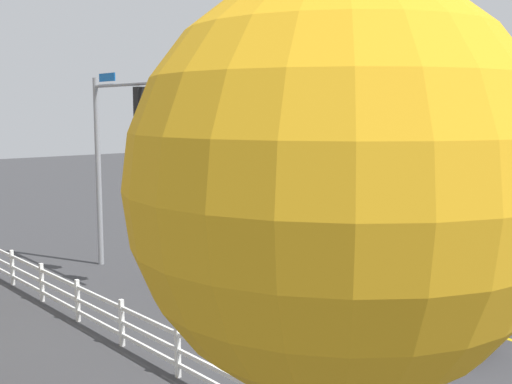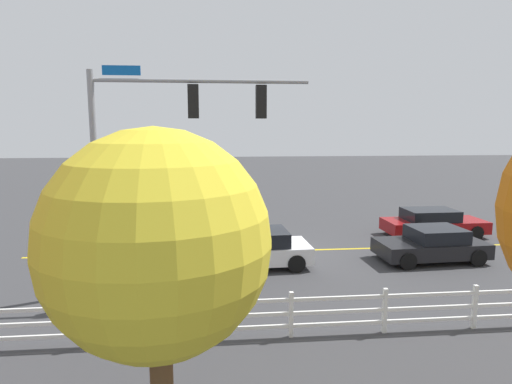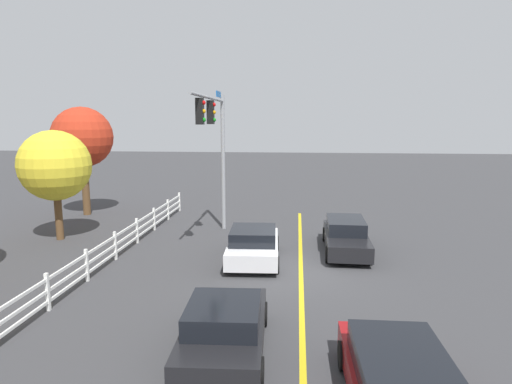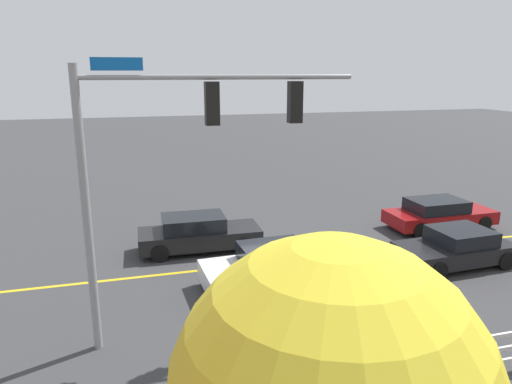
{
  "view_description": "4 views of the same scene",
  "coord_description": "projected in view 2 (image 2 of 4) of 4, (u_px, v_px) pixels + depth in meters",
  "views": [
    {
      "loc": [
        -14.81,
        14.52,
        5.6
      ],
      "look_at": [
        1.24,
        0.46,
        2.84
      ],
      "focal_mm": 44.09,
      "sensor_mm": 36.0,
      "label": 1
    },
    {
      "loc": [
        2.34,
        17.16,
        5.07
      ],
      "look_at": [
        0.72,
        0.24,
        2.54
      ],
      "focal_mm": 30.09,
      "sensor_mm": 36.0,
      "label": 2
    },
    {
      "loc": [
        -15.39,
        0.2,
        5.51
      ],
      "look_at": [
        0.75,
        1.76,
        2.81
      ],
      "focal_mm": 30.09,
      "sensor_mm": 36.0,
      "label": 3
    },
    {
      "loc": [
        4.92,
        14.88,
        6.56
      ],
      "look_at": [
        0.89,
        0.25,
        2.7
      ],
      "focal_mm": 32.99,
      "sensor_mm": 36.0,
      "label": 4
    }
  ],
  "objects": [
    {
      "name": "white_rail_fence",
      "position": [
        430.0,
        308.0,
        10.77
      ],
      "size": [
        26.1,
        0.1,
        1.15
      ],
      "color": "white",
      "rests_on": "ground_plane"
    },
    {
      "name": "lane_center_stripe",
      "position": [
        366.0,
        248.0,
        18.24
      ],
      "size": [
        28.0,
        0.16,
        0.01
      ],
      "primitive_type": "cube",
      "color": "gold",
      "rests_on": "ground_plane"
    },
    {
      "name": "car_3",
      "position": [
        433.0,
        223.0,
        20.28
      ],
      "size": [
        4.69,
        2.0,
        1.29
      ],
      "rotation": [
        0.0,
        0.0,
        3.16
      ],
      "color": "maroon",
      "rests_on": "ground_plane"
    },
    {
      "name": "signal_assembly",
      "position": [
        161.0,
        137.0,
        12.92
      ],
      "size": [
        6.56,
        0.37,
        6.89
      ],
      "color": "gray",
      "rests_on": "ground_plane"
    },
    {
      "name": "tree_3",
      "position": [
        157.0,
        244.0,
        5.98
      ],
      "size": [
        3.23,
        3.23,
        5.1
      ],
      "color": "brown",
      "rests_on": "ground_plane"
    },
    {
      "name": "car_2",
      "position": [
        255.0,
        249.0,
        15.84
      ],
      "size": [
        4.17,
        2.2,
        1.36
      ],
      "rotation": [
        0.0,
        0.0,
        0.05
      ],
      "color": "silver",
      "rests_on": "ground_plane"
    },
    {
      "name": "car_1",
      "position": [
        432.0,
        245.0,
        16.49
      ],
      "size": [
        4.15,
        2.13,
        1.3
      ],
      "rotation": [
        0.0,
        0.0,
        0.05
      ],
      "color": "black",
      "rests_on": "ground_plane"
    },
    {
      "name": "car_0",
      "position": [
        211.0,
        226.0,
        19.4
      ],
      "size": [
        4.58,
        1.89,
        1.38
      ],
      "rotation": [
        0.0,
        0.0,
        3.12
      ],
      "color": "black",
      "rests_on": "ground_plane"
    },
    {
      "name": "ground_plane",
      "position": [
        273.0,
        251.0,
        17.87
      ],
      "size": [
        120.0,
        120.0,
        0.0
      ],
      "primitive_type": "plane",
      "color": "#38383A"
    }
  ]
}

